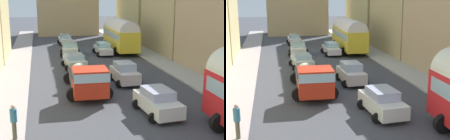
{
  "view_description": "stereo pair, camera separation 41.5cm",
  "coord_description": "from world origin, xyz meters",
  "views": [
    {
      "loc": [
        -5.09,
        -0.97,
        6.9
      ],
      "look_at": [
        0.0,
        21.3,
        1.54
      ],
      "focal_mm": 51.74,
      "sensor_mm": 36.0,
      "label": 1
    },
    {
      "loc": [
        -4.68,
        -1.05,
        6.9
      ],
      "look_at": [
        0.0,
        21.3,
        1.54
      ],
      "focal_mm": 51.74,
      "sensor_mm": 36.0,
      "label": 2
    }
  ],
  "objects": [
    {
      "name": "ground_plane",
      "position": [
        0.0,
        27.0,
        0.0
      ],
      "size": [
        154.0,
        154.0,
        0.0
      ],
      "primitive_type": "plane",
      "color": "#3D3F45"
    },
    {
      "name": "sidewalk_left",
      "position": [
        -7.25,
        27.0,
        0.07
      ],
      "size": [
        2.5,
        70.0,
        0.14
      ],
      "primitive_type": "cube",
      "color": "#A09493",
      "rests_on": "ground"
    },
    {
      "name": "sidewalk_right",
      "position": [
        7.25,
        27.0,
        0.07
      ],
      "size": [
        2.5,
        70.0,
        0.14
      ],
      "primitive_type": "cube",
      "color": "#A8A8A2",
      "rests_on": "ground"
    },
    {
      "name": "building_right_3",
      "position": [
        10.8,
        35.59,
        6.2
      ],
      "size": [
        5.06,
        11.04,
        12.32
      ],
      "color": "tan",
      "rests_on": "ground"
    },
    {
      "name": "parked_bus_1",
      "position": [
        4.77,
        37.63,
        2.21
      ],
      "size": [
        3.37,
        9.56,
        4.02
      ],
      "color": "yellow",
      "rests_on": "ground"
    },
    {
      "name": "cargo_truck_0",
      "position": [
        -1.9,
        20.65,
        1.17
      ],
      "size": [
        3.3,
        7.44,
        2.23
      ],
      "color": "red",
      "rests_on": "ground"
    },
    {
      "name": "car_0",
      "position": [
        -1.84,
        29.22,
        0.71
      ],
      "size": [
        2.49,
        3.84,
        1.39
      ],
      "color": "silver",
      "rests_on": "ground"
    },
    {
      "name": "car_1",
      "position": [
        -1.61,
        36.07,
        0.79
      ],
      "size": [
        2.52,
        3.79,
        1.57
      ],
      "color": "silver",
      "rests_on": "ground"
    },
    {
      "name": "car_2",
      "position": [
        -1.44,
        44.41,
        0.73
      ],
      "size": [
        2.22,
        3.68,
        1.46
      ],
      "color": "silver",
      "rests_on": "ground"
    },
    {
      "name": "car_4",
      "position": [
        1.51,
        15.95,
        0.79
      ],
      "size": [
        2.4,
        3.98,
        1.58
      ],
      "color": "silver",
      "rests_on": "ground"
    },
    {
      "name": "car_5",
      "position": [
        1.41,
        22.97,
        0.84
      ],
      "size": [
        2.23,
        3.74,
        1.71
      ],
      "color": "silver",
      "rests_on": "ground"
    },
    {
      "name": "car_6",
      "position": [
        2.19,
        35.63,
        0.74
      ],
      "size": [
        2.15,
        4.17,
        1.46
      ],
      "color": "white",
      "rests_on": "ground"
    },
    {
      "name": "pedestrian_3",
      "position": [
        -6.44,
        14.0,
        1.08
      ],
      "size": [
        0.4,
        0.4,
        1.88
      ],
      "color": "#4C4C39",
      "rests_on": "ground"
    }
  ]
}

